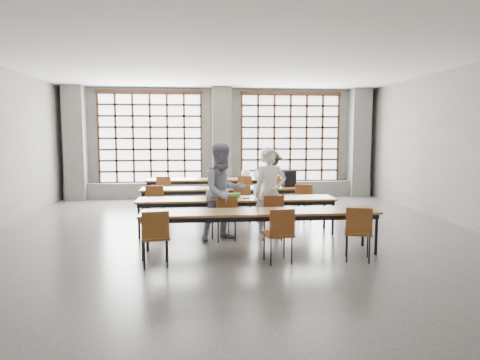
# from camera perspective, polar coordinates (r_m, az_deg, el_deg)

# --- Properties ---
(floor) EXTENTS (11.00, 11.00, 0.00)m
(floor) POSITION_cam_1_polar(r_m,az_deg,el_deg) (8.64, -0.46, -7.40)
(floor) COLOR #494946
(floor) RESTS_ON ground
(ceiling) EXTENTS (11.00, 11.00, 0.00)m
(ceiling) POSITION_cam_1_polar(r_m,az_deg,el_deg) (8.53, -0.48, 16.12)
(ceiling) COLOR silver
(ceiling) RESTS_ON floor
(wall_back) EXTENTS (10.00, 0.00, 10.00)m
(wall_back) POSITION_cam_1_polar(r_m,az_deg,el_deg) (13.89, -2.50, 4.96)
(wall_back) COLOR #61615F
(wall_back) RESTS_ON floor
(wall_front) EXTENTS (10.00, 0.00, 10.00)m
(wall_front) POSITION_cam_1_polar(r_m,az_deg,el_deg) (2.97, 9.06, 1.09)
(wall_front) COLOR #61615F
(wall_front) RESTS_ON floor
(wall_right) EXTENTS (0.00, 11.00, 11.00)m
(wall_right) POSITION_cam_1_polar(r_m,az_deg,el_deg) (10.16, 28.97, 3.84)
(wall_right) COLOR #61615F
(wall_right) RESTS_ON floor
(column_left) EXTENTS (0.60, 0.55, 3.50)m
(column_left) POSITION_cam_1_polar(r_m,az_deg,el_deg) (14.10, -21.09, 4.58)
(column_left) COLOR #575754
(column_left) RESTS_ON floor
(column_mid) EXTENTS (0.60, 0.55, 3.50)m
(column_mid) POSITION_cam_1_polar(r_m,az_deg,el_deg) (13.61, -2.44, 4.94)
(column_mid) COLOR #575754
(column_mid) RESTS_ON floor
(column_right) EXTENTS (0.60, 0.55, 3.50)m
(column_right) POSITION_cam_1_polar(r_m,az_deg,el_deg) (14.57, 15.59, 4.80)
(column_right) COLOR #575754
(column_right) RESTS_ON floor
(window_left) EXTENTS (3.32, 0.12, 3.00)m
(window_left) POSITION_cam_1_polar(r_m,az_deg,el_deg) (13.87, -11.85, 5.46)
(window_left) COLOR white
(window_left) RESTS_ON wall_back
(window_right) EXTENTS (3.32, 0.12, 3.00)m
(window_right) POSITION_cam_1_polar(r_m,az_deg,el_deg) (14.11, 6.72, 5.55)
(window_right) COLOR white
(window_right) RESTS_ON wall_back
(sill_ledge) EXTENTS (9.80, 0.35, 0.50)m
(sill_ledge) POSITION_cam_1_polar(r_m,az_deg,el_deg) (13.80, -2.43, -1.29)
(sill_ledge) COLOR #575754
(sill_ledge) RESTS_ON floor
(desk_row_a) EXTENTS (4.00, 0.70, 0.73)m
(desk_row_a) POSITION_cam_1_polar(r_m,az_deg,el_deg) (12.52, -3.31, -0.14)
(desk_row_a) COLOR brown
(desk_row_a) RESTS_ON floor
(desk_row_b) EXTENTS (4.00, 0.70, 0.73)m
(desk_row_b) POSITION_cam_1_polar(r_m,az_deg,el_deg) (10.41, -2.09, -1.38)
(desk_row_b) COLOR brown
(desk_row_b) RESTS_ON floor
(desk_row_c) EXTENTS (4.00, 0.70, 0.73)m
(desk_row_c) POSITION_cam_1_polar(r_m,az_deg,el_deg) (8.69, -0.45, -2.85)
(desk_row_c) COLOR brown
(desk_row_c) RESTS_ON floor
(desk_row_d) EXTENTS (4.00, 0.70, 0.73)m
(desk_row_d) POSITION_cam_1_polar(r_m,az_deg,el_deg) (7.25, 2.72, -4.63)
(desk_row_d) COLOR brown
(desk_row_d) RESTS_ON floor
(chair_back_left) EXTENTS (0.50, 0.50, 0.88)m
(chair_back_left) POSITION_cam_1_polar(r_m,az_deg,el_deg) (11.93, -9.99, -1.14)
(chair_back_left) COLOR brown
(chair_back_left) RESTS_ON floor
(chair_back_mid) EXTENTS (0.45, 0.46, 0.88)m
(chair_back_mid) POSITION_cam_1_polar(r_m,az_deg,el_deg) (11.97, 0.62, -1.03)
(chair_back_mid) COLOR brown
(chair_back_mid) RESTS_ON floor
(chair_back_right) EXTENTS (0.42, 0.43, 0.88)m
(chair_back_right) POSITION_cam_1_polar(r_m,az_deg,el_deg) (12.08, 4.42, -0.98)
(chair_back_right) COLOR brown
(chair_back_right) RESTS_ON floor
(chair_mid_left) EXTENTS (0.43, 0.43, 0.88)m
(chair_mid_left) POSITION_cam_1_polar(r_m,az_deg,el_deg) (9.83, -11.23, -2.68)
(chair_mid_left) COLOR brown
(chair_mid_left) RESTS_ON floor
(chair_mid_centre) EXTENTS (0.51, 0.51, 0.88)m
(chair_mid_centre) POSITION_cam_1_polar(r_m,az_deg,el_deg) (9.84, 0.36, -2.56)
(chair_mid_centre) COLOR brown
(chair_mid_centre) RESTS_ON floor
(chair_mid_right) EXTENTS (0.45, 0.46, 0.88)m
(chair_mid_right) POSITION_cam_1_polar(r_m,az_deg,el_deg) (10.08, 8.38, -2.42)
(chair_mid_right) COLOR brown
(chair_mid_right) RESTS_ON floor
(chair_front_left) EXTENTS (0.52, 0.53, 0.88)m
(chair_front_left) POSITION_cam_1_polar(r_m,az_deg,el_deg) (8.07, -2.01, -4.45)
(chair_front_left) COLOR brown
(chair_front_left) RESTS_ON floor
(chair_front_right) EXTENTS (0.48, 0.48, 0.88)m
(chair_front_right) POSITION_cam_1_polar(r_m,az_deg,el_deg) (8.17, 4.24, -4.34)
(chair_front_right) COLOR brown
(chair_front_right) RESTS_ON floor
(chair_near_left) EXTENTS (0.47, 0.48, 0.88)m
(chair_near_left) POSITION_cam_1_polar(r_m,az_deg,el_deg) (6.62, -11.21, -6.90)
(chair_near_left) COLOR brown
(chair_near_left) RESTS_ON floor
(chair_near_mid) EXTENTS (0.48, 0.48, 0.88)m
(chair_near_mid) POSITION_cam_1_polar(r_m,az_deg,el_deg) (6.70, 5.30, -6.65)
(chair_near_mid) COLOR brown
(chair_near_mid) RESTS_ON floor
(chair_near_right) EXTENTS (0.53, 0.53, 0.88)m
(chair_near_right) POSITION_cam_1_polar(r_m,az_deg,el_deg) (7.05, 15.50, -6.21)
(chair_near_right) COLOR maroon
(chair_near_right) RESTS_ON floor
(student_male) EXTENTS (0.71, 0.52, 1.77)m
(student_male) POSITION_cam_1_polar(r_m,az_deg,el_deg) (8.24, 4.03, -1.80)
(student_male) COLOR white
(student_male) RESTS_ON floor
(student_female) EXTENTS (1.11, 1.00, 1.86)m
(student_female) POSITION_cam_1_polar(r_m,az_deg,el_deg) (8.13, -2.24, -1.58)
(student_female) COLOR navy
(student_female) RESTS_ON floor
(student_back) EXTENTS (1.04, 0.64, 1.56)m
(student_back) POSITION_cam_1_polar(r_m,az_deg,el_deg) (12.18, 4.33, 0.23)
(student_back) COLOR black
(student_back) RESTS_ON floor
(laptop_front) EXTENTS (0.36, 0.31, 0.26)m
(laptop_front) POSITION_cam_1_polar(r_m,az_deg,el_deg) (8.84, 3.04, -1.87)
(laptop_front) COLOR #B1B1B6
(laptop_front) RESTS_ON desk_row_c
(laptop_back) EXTENTS (0.38, 0.33, 0.26)m
(laptop_back) POSITION_cam_1_polar(r_m,az_deg,el_deg) (12.74, 2.73, 0.55)
(laptop_back) COLOR #B1B1B6
(laptop_back) RESTS_ON desk_row_a
(mouse) EXTENTS (0.11, 0.09, 0.04)m
(mouse) POSITION_cam_1_polar(r_m,az_deg,el_deg) (8.79, 5.75, -2.21)
(mouse) COLOR silver
(mouse) RESTS_ON desk_row_c
(green_box) EXTENTS (0.26, 0.12, 0.09)m
(green_box) POSITION_cam_1_polar(r_m,az_deg,el_deg) (8.75, -0.82, -2.05)
(green_box) COLOR green
(green_box) RESTS_ON desk_row_c
(phone) EXTENTS (0.13, 0.06, 0.01)m
(phone) POSITION_cam_1_polar(r_m,az_deg,el_deg) (8.60, 0.81, -2.45)
(phone) COLOR black
(phone) RESTS_ON desk_row_c
(paper_sheet_a) EXTENTS (0.33, 0.25, 0.00)m
(paper_sheet_a) POSITION_cam_1_polar(r_m,az_deg,el_deg) (10.43, -5.40, -1.02)
(paper_sheet_a) COLOR silver
(paper_sheet_a) RESTS_ON desk_row_b
(paper_sheet_b) EXTENTS (0.33, 0.26, 0.00)m
(paper_sheet_b) POSITION_cam_1_polar(r_m,az_deg,el_deg) (10.33, -3.73, -1.07)
(paper_sheet_b) COLOR white
(paper_sheet_b) RESTS_ON desk_row_b
(paper_sheet_c) EXTENTS (0.35, 0.30, 0.00)m
(paper_sheet_c) POSITION_cam_1_polar(r_m,az_deg,el_deg) (10.40, -1.54, -1.01)
(paper_sheet_c) COLOR white
(paper_sheet_c) RESTS_ON desk_row_b
(backpack) EXTENTS (0.36, 0.28, 0.40)m
(backpack) POSITION_cam_1_polar(r_m,az_deg,el_deg) (10.64, 6.52, 0.19)
(backpack) COLOR black
(backpack) RESTS_ON desk_row_b
(plastic_bag) EXTENTS (0.31, 0.27, 0.29)m
(plastic_bag) POSITION_cam_1_polar(r_m,az_deg,el_deg) (12.61, 0.77, 0.87)
(plastic_bag) COLOR white
(plastic_bag) RESTS_ON desk_row_a
(red_pouch) EXTENTS (0.21, 0.10, 0.06)m
(red_pouch) POSITION_cam_1_polar(r_m,az_deg,el_deg) (6.70, -11.23, -7.06)
(red_pouch) COLOR #A9141B
(red_pouch) RESTS_ON chair_near_left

